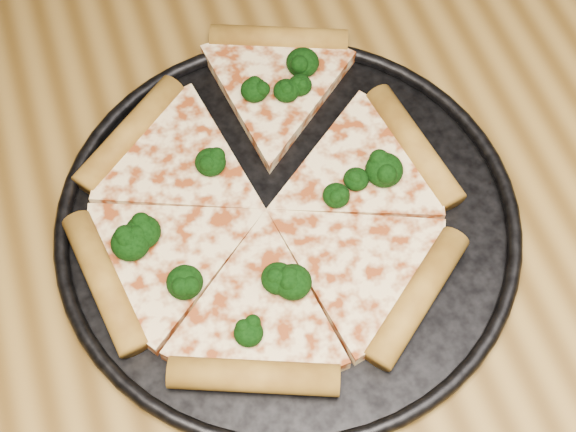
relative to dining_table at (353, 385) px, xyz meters
name	(u,v)px	position (x,y,z in m)	size (l,w,h in m)	color
dining_table	(353,385)	(0.00, 0.00, 0.00)	(1.20, 0.90, 0.75)	olive
pizza_pan	(288,221)	(-0.02, 0.12, 0.10)	(0.37, 0.37, 0.02)	black
pizza	(267,203)	(-0.03, 0.13, 0.11)	(0.31, 0.36, 0.02)	#FCD99A
broccoli_florets	(258,194)	(-0.04, 0.14, 0.12)	(0.24, 0.25, 0.02)	black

